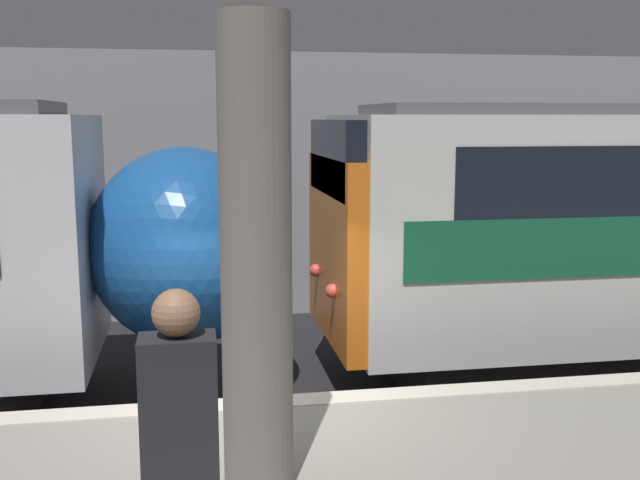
% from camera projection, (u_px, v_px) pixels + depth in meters
% --- Properties ---
extents(station_rear_barrier, '(50.00, 0.15, 4.82)m').
position_uv_depth(station_rear_barrier, '(222.00, 187.00, 13.58)').
color(station_rear_barrier, '#939399').
rests_on(station_rear_barrier, ground).
extents(support_pillar_near, '(0.50, 0.50, 3.31)m').
position_uv_depth(support_pillar_near, '(256.00, 261.00, 5.14)').
color(support_pillar_near, slate).
rests_on(support_pillar_near, platform).
extents(person_waiting, '(0.38, 0.24, 1.81)m').
position_uv_depth(person_waiting, '(180.00, 453.00, 3.75)').
color(person_waiting, '#473D33').
rests_on(person_waiting, platform).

